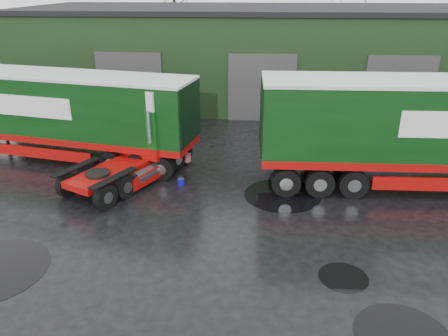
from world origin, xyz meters
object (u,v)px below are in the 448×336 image
(hero_tractor, at_px, (122,139))
(trailer_left, at_px, (58,116))
(tree_back_a, at_px, (175,18))
(tree_back_b, at_px, (350,31))
(lorry_right, at_px, (427,135))
(warehouse, at_px, (262,53))
(wash_bucket, at_px, (181,182))

(hero_tractor, xyz_separation_m, trailer_left, (-3.78, 2.55, 0.11))
(tree_back_a, height_order, tree_back_b, tree_back_a)
(lorry_right, bearing_deg, hero_tractor, -88.78)
(lorry_right, bearing_deg, tree_back_a, -151.00)
(hero_tractor, distance_m, tree_back_a, 25.76)
(lorry_right, xyz_separation_m, tree_back_a, (-14.50, 25.00, 2.51))
(hero_tractor, bearing_deg, trailer_left, 172.73)
(hero_tractor, relative_size, lorry_right, 0.37)
(warehouse, distance_m, tree_back_b, 12.82)
(lorry_right, relative_size, tree_back_b, 2.28)
(tree_back_a, bearing_deg, tree_back_b, 0.00)
(hero_tractor, xyz_separation_m, tree_back_a, (-2.28, 25.50, 2.80))
(lorry_right, bearing_deg, tree_back_b, 175.46)
(hero_tractor, height_order, tree_back_a, tree_back_a)
(lorry_right, distance_m, tree_back_a, 29.01)
(wash_bucket, bearing_deg, warehouse, 77.86)
(warehouse, distance_m, hero_tractor, 16.56)
(tree_back_b, bearing_deg, wash_bucket, -113.91)
(warehouse, height_order, wash_bucket, warehouse)
(wash_bucket, height_order, tree_back_b, tree_back_b)
(warehouse, distance_m, trailer_left, 16.10)
(warehouse, relative_size, trailer_left, 2.45)
(tree_back_b, bearing_deg, hero_tractor, -118.28)
(tree_back_b, bearing_deg, tree_back_a, 180.00)
(tree_back_a, distance_m, tree_back_b, 16.03)
(wash_bucket, bearing_deg, tree_back_a, 100.27)
(warehouse, height_order, tree_back_b, tree_back_b)
(warehouse, height_order, hero_tractor, warehouse)
(warehouse, relative_size, lorry_right, 1.90)
(tree_back_a, bearing_deg, warehouse, -51.34)
(trailer_left, bearing_deg, warehouse, -24.69)
(trailer_left, bearing_deg, wash_bucket, -101.88)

